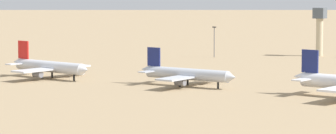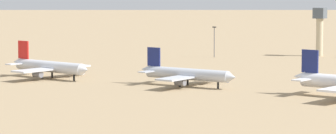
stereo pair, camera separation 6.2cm
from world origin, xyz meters
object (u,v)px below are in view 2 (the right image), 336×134
parked_jet_red_1 (49,67)px  parked_jet_navy_2 (187,74)px  light_pole_east (214,39)px  control_tower (320,27)px

parked_jet_red_1 → parked_jet_navy_2: (54.79, 3.52, -0.15)m
parked_jet_red_1 → parked_jet_navy_2: parked_jet_red_1 is taller
light_pole_east → control_tower: bearing=37.4°
control_tower → light_pole_east: 49.42m
control_tower → parked_jet_navy_2: bearing=-88.2°
parked_jet_red_1 → parked_jet_navy_2: 54.90m
parked_jet_navy_2 → control_tower: size_ratio=1.71×
parked_jet_navy_2 → parked_jet_red_1: bearing=-172.1°
parked_jet_navy_2 → light_pole_east: bearing=116.8°
control_tower → light_pole_east: (-39.03, -29.84, -5.26)m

